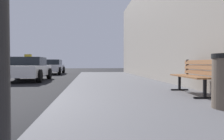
% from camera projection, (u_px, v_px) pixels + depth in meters
% --- Properties ---
extents(sidewalk, '(4.00, 32.00, 0.15)m').
position_uv_depth(sidewalk, '(156.00, 108.00, 4.23)').
color(sidewalk, '#5B5B60').
rests_on(sidewalk, ground_plane).
extents(bench, '(0.56, 1.76, 0.89)m').
position_uv_depth(bench, '(194.00, 74.00, 5.64)').
color(bench, brown).
rests_on(bench, sidewalk).
extents(car_white, '(2.05, 4.07, 1.43)m').
position_uv_depth(car_white, '(27.00, 69.00, 11.91)').
color(car_white, white).
rests_on(car_white, ground_plane).
extents(car_silver, '(1.94, 4.49, 1.27)m').
position_uv_depth(car_silver, '(52.00, 67.00, 19.53)').
color(car_silver, '#B7B7BF').
rests_on(car_silver, ground_plane).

